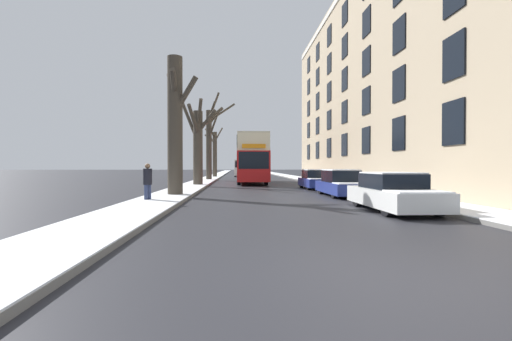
% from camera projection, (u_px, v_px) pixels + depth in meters
% --- Properties ---
extents(ground_plane, '(320.00, 320.00, 0.00)m').
position_uv_depth(ground_plane, '(389.00, 277.00, 4.78)').
color(ground_plane, '#28282D').
extents(sidewalk_left, '(2.21, 130.00, 0.16)m').
position_uv_depth(sidewalk_left, '(217.00, 175.00, 57.40)').
color(sidewalk_left, slate).
rests_on(sidewalk_left, ground).
extents(sidewalk_right, '(2.21, 130.00, 0.16)m').
position_uv_depth(sidewalk_right, '(282.00, 175.00, 58.00)').
color(sidewalk_right, slate).
rests_on(sidewalk_right, ground).
extents(terrace_facade_right, '(9.10, 37.13, 16.57)m').
position_uv_depth(terrace_facade_right, '(399.00, 84.00, 27.94)').
color(terrace_facade_right, tan).
rests_on(terrace_facade_right, ground).
extents(bare_tree_left_0, '(2.09, 3.60, 7.07)m').
position_uv_depth(bare_tree_left_0, '(175.00, 122.00, 17.26)').
color(bare_tree_left_0, '#423A30').
rests_on(bare_tree_left_0, ground).
extents(bare_tree_left_1, '(3.43, 3.43, 6.66)m').
position_uv_depth(bare_tree_left_1, '(198.00, 142.00, 26.50)').
color(bare_tree_left_1, '#423A30').
rests_on(bare_tree_left_1, ground).
extents(bare_tree_left_2, '(3.19, 2.51, 9.24)m').
position_uv_depth(bare_tree_left_2, '(210.00, 140.00, 37.28)').
color(bare_tree_left_2, '#423A30').
rests_on(bare_tree_left_2, ground).
extents(bare_tree_left_3, '(2.61, 3.98, 7.16)m').
position_uv_depth(bare_tree_left_3, '(214.00, 151.00, 47.24)').
color(bare_tree_left_3, '#423A30').
rests_on(bare_tree_left_3, ground).
extents(double_decker_bus, '(2.63, 11.33, 4.28)m').
position_uv_depth(double_decker_bus, '(251.00, 157.00, 31.90)').
color(double_decker_bus, red).
rests_on(double_decker_bus, ground).
extents(parked_car_0, '(1.85, 4.41, 1.35)m').
position_uv_depth(parked_car_0, '(393.00, 193.00, 11.95)').
color(parked_car_0, silver).
rests_on(parked_car_0, ground).
extents(parked_car_1, '(1.74, 4.46, 1.40)m').
position_uv_depth(parked_car_1, '(341.00, 184.00, 17.91)').
color(parked_car_1, navy).
rests_on(parked_car_1, ground).
extents(parked_car_2, '(1.77, 4.12, 1.36)m').
position_uv_depth(parked_car_2, '(316.00, 180.00, 23.77)').
color(parked_car_2, navy).
rests_on(parked_car_2, ground).
extents(oncoming_van, '(1.97, 5.37, 2.51)m').
position_uv_depth(oncoming_van, '(241.00, 168.00, 52.09)').
color(oncoming_van, white).
rests_on(oncoming_van, ground).
extents(pedestrian_left_sidewalk, '(0.37, 0.37, 1.68)m').
position_uv_depth(pedestrian_left_sidewalk, '(148.00, 181.00, 14.44)').
color(pedestrian_left_sidewalk, navy).
rests_on(pedestrian_left_sidewalk, ground).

